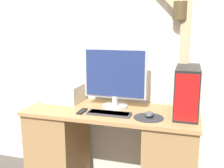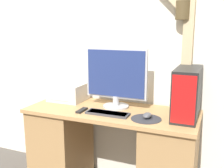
{
  "view_description": "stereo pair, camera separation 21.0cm",
  "coord_description": "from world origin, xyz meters",
  "px_view_note": "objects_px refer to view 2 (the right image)",
  "views": [
    {
      "loc": [
        0.59,
        -1.7,
        1.41
      ],
      "look_at": [
        0.01,
        0.28,
        0.98
      ],
      "focal_mm": 42.0,
      "sensor_mm": 36.0,
      "label": 1
    },
    {
      "loc": [
        0.79,
        -1.63,
        1.41
      ],
      "look_at": [
        0.01,
        0.28,
        0.98
      ],
      "focal_mm": 42.0,
      "sensor_mm": 36.0,
      "label": 2
    }
  ],
  "objects_px": {
    "monitor": "(116,77)",
    "keyboard": "(108,113)",
    "mouse": "(147,115)",
    "remote_control": "(82,110)",
    "printer": "(68,92)",
    "computer_tower": "(187,93)"
  },
  "relations": [
    {
      "from": "mouse",
      "to": "remote_control",
      "type": "xyz_separation_m",
      "value": [
        -0.53,
        -0.03,
        -0.02
      ]
    },
    {
      "from": "monitor",
      "to": "mouse",
      "type": "height_order",
      "value": "monitor"
    },
    {
      "from": "monitor",
      "to": "computer_tower",
      "type": "height_order",
      "value": "monitor"
    },
    {
      "from": "remote_control",
      "to": "monitor",
      "type": "bearing_deg",
      "value": 45.4
    },
    {
      "from": "monitor",
      "to": "mouse",
      "type": "distance_m",
      "value": 0.44
    },
    {
      "from": "monitor",
      "to": "remote_control",
      "type": "relative_size",
      "value": 4.0
    },
    {
      "from": "monitor",
      "to": "printer",
      "type": "height_order",
      "value": "monitor"
    },
    {
      "from": "mouse",
      "to": "remote_control",
      "type": "height_order",
      "value": "mouse"
    },
    {
      "from": "keyboard",
      "to": "computer_tower",
      "type": "bearing_deg",
      "value": 17.58
    },
    {
      "from": "computer_tower",
      "to": "monitor",
      "type": "bearing_deg",
      "value": 176.83
    },
    {
      "from": "monitor",
      "to": "printer",
      "type": "xyz_separation_m",
      "value": [
        -0.49,
        0.04,
        -0.19
      ]
    },
    {
      "from": "monitor",
      "to": "keyboard",
      "type": "xyz_separation_m",
      "value": [
        0.01,
        -0.21,
        -0.25
      ]
    },
    {
      "from": "computer_tower",
      "to": "printer",
      "type": "height_order",
      "value": "computer_tower"
    },
    {
      "from": "printer",
      "to": "keyboard",
      "type": "bearing_deg",
      "value": -26.63
    },
    {
      "from": "monitor",
      "to": "mouse",
      "type": "relative_size",
      "value": 5.32
    },
    {
      "from": "remote_control",
      "to": "printer",
      "type": "bearing_deg",
      "value": 137.61
    },
    {
      "from": "printer",
      "to": "remote_control",
      "type": "height_order",
      "value": "printer"
    },
    {
      "from": "mouse",
      "to": "remote_control",
      "type": "bearing_deg",
      "value": -176.53
    },
    {
      "from": "monitor",
      "to": "mouse",
      "type": "xyz_separation_m",
      "value": [
        0.32,
        -0.18,
        -0.24
      ]
    },
    {
      "from": "printer",
      "to": "remote_control",
      "type": "distance_m",
      "value": 0.39
    },
    {
      "from": "mouse",
      "to": "printer",
      "type": "bearing_deg",
      "value": 164.64
    },
    {
      "from": "monitor",
      "to": "computer_tower",
      "type": "bearing_deg",
      "value": -3.17
    }
  ]
}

